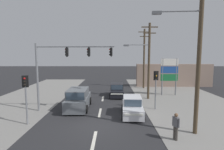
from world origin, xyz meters
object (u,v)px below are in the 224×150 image
(utility_pole_midground_right, at_px, (148,59))
(hatchback_oncoming_near, at_px, (133,107))
(traffic_signal_mast, at_px, (64,62))
(shopping_plaza_sign, at_px, (170,72))
(utility_pole_foreground_right, at_px, (198,44))
(hatchback_kerbside_parked, at_px, (117,90))
(pedestrian_at_kerb, at_px, (176,125))
(pedestal_signal_right_kerb, at_px, (156,84))
(suv_crossing_left, at_px, (79,99))
(utility_pole_background_right, at_px, (145,57))
(pedestal_signal_left_kerb, at_px, (26,92))

(utility_pole_midground_right, distance_m, hatchback_oncoming_near, 7.11)
(traffic_signal_mast, xyz_separation_m, shopping_plaza_sign, (11.28, 6.30, -1.37))
(utility_pole_foreground_right, distance_m, hatchback_kerbside_parked, 12.33)
(shopping_plaza_sign, bearing_deg, hatchback_oncoming_near, -126.57)
(utility_pole_foreground_right, xyz_separation_m, hatchback_kerbside_parked, (-4.56, 10.35, -4.92))
(utility_pole_foreground_right, bearing_deg, shopping_plaza_sign, 79.89)
(shopping_plaza_sign, xyz_separation_m, pedestrian_at_kerb, (-3.36, -11.65, -2.06))
(utility_pole_midground_right, relative_size, hatchback_oncoming_near, 2.29)
(pedestal_signal_right_kerb, bearing_deg, suv_crossing_left, 177.78)
(utility_pole_background_right, relative_size, hatchback_kerbside_parked, 2.40)
(pedestrian_at_kerb, bearing_deg, hatchback_kerbside_parked, 105.50)
(utility_pole_background_right, distance_m, hatchback_kerbside_parked, 7.76)
(traffic_signal_mast, bearing_deg, pedestal_signal_left_kerb, -121.88)
(utility_pole_foreground_right, bearing_deg, utility_pole_background_right, 91.34)
(hatchback_oncoming_near, bearing_deg, pedestal_signal_right_kerb, 33.35)
(utility_pole_foreground_right, distance_m, hatchback_oncoming_near, 6.97)
(utility_pole_foreground_right, bearing_deg, hatchback_kerbside_parked, 113.76)
(pedestal_signal_right_kerb, bearing_deg, traffic_signal_mast, -176.14)
(traffic_signal_mast, height_order, hatchback_kerbside_parked, traffic_signal_mast)
(suv_crossing_left, distance_m, pedestrian_at_kerb, 9.24)
(pedestal_signal_right_kerb, xyz_separation_m, hatchback_oncoming_near, (-2.29, -1.51, -1.71))
(utility_pole_midground_right, height_order, pedestrian_at_kerb, utility_pole_midground_right)
(pedestal_signal_right_kerb, distance_m, suv_crossing_left, 7.31)
(traffic_signal_mast, xyz_separation_m, pedestal_signal_left_kerb, (-1.88, -3.02, -1.94))
(hatchback_oncoming_near, bearing_deg, pedestrian_at_kerb, -65.22)
(utility_pole_background_right, xyz_separation_m, traffic_signal_mast, (-9.00, -11.09, -0.31))
(shopping_plaza_sign, bearing_deg, pedestal_signal_left_kerb, -144.68)
(traffic_signal_mast, distance_m, hatchback_oncoming_near, 7.00)
(utility_pole_foreground_right, xyz_separation_m, shopping_plaza_sign, (1.92, 10.76, -2.64))
(utility_pole_background_right, bearing_deg, shopping_plaza_sign, -64.49)
(shopping_plaza_sign, distance_m, pedestrian_at_kerb, 12.29)
(utility_pole_background_right, bearing_deg, utility_pole_midground_right, -96.87)
(hatchback_oncoming_near, bearing_deg, utility_pole_background_right, 75.56)
(shopping_plaza_sign, xyz_separation_m, suv_crossing_left, (-10.23, -5.47, -2.10))
(utility_pole_background_right, distance_m, pedestal_signal_right_kerb, 10.80)
(pedestrian_at_kerb, bearing_deg, pedestal_signal_left_kerb, 166.68)
(pedestrian_at_kerb, bearing_deg, suv_crossing_left, 138.05)
(shopping_plaza_sign, relative_size, hatchback_kerbside_parked, 1.25)
(pedestal_signal_left_kerb, relative_size, hatchback_kerbside_parked, 0.97)
(pedestal_signal_right_kerb, relative_size, pedestrian_at_kerb, 2.18)
(shopping_plaza_sign, relative_size, pedestrian_at_kerb, 2.82)
(utility_pole_midground_right, height_order, hatchback_oncoming_near, utility_pole_midground_right)
(pedestal_signal_left_kerb, distance_m, hatchback_kerbside_parked, 11.27)
(traffic_signal_mast, xyz_separation_m, hatchback_oncoming_near, (5.90, -0.96, -3.65))
(hatchback_kerbside_parked, bearing_deg, pedestal_signal_right_kerb, -57.62)
(utility_pole_background_right, height_order, hatchback_oncoming_near, utility_pole_background_right)
(utility_pole_background_right, bearing_deg, pedestal_signal_left_kerb, -127.63)
(shopping_plaza_sign, bearing_deg, pedestrian_at_kerb, -106.09)
(pedestal_signal_left_kerb, relative_size, hatchback_oncoming_near, 0.96)
(hatchback_kerbside_parked, bearing_deg, hatchback_oncoming_near, -80.95)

